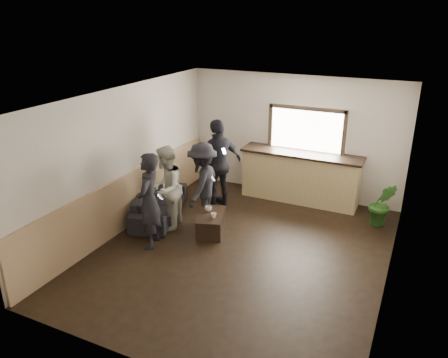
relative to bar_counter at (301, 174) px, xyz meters
The scene contains 12 objects.
ground 2.79m from the bar_counter, 96.35° to the right, with size 5.00×6.00×0.01m, color black.
room_shell 3.00m from the bar_counter, 111.04° to the right, with size 5.01×6.01×2.80m.
bar_counter is the anchor object (origin of this frame).
sofa 3.24m from the bar_counter, 139.49° to the right, with size 1.94×0.76×0.57m, color black.
coffee_table 2.56m from the bar_counter, 116.65° to the right, with size 0.48×0.86×0.38m, color black.
cup_a 2.50m from the bar_counter, 120.02° to the right, with size 0.13×0.13×0.10m, color silver.
cup_b 2.59m from the bar_counter, 113.04° to the right, with size 0.11×0.11×0.10m, color silver.
potted_plant 1.93m from the bar_counter, 15.62° to the right, with size 0.51×0.41×0.93m, color #2D6623.
person_a 3.73m from the bar_counter, 120.70° to the right, with size 0.60×0.75×1.80m.
person_b 3.19m from the bar_counter, 128.99° to the right, with size 0.84×0.97×1.71m.
person_c 2.43m from the bar_counter, 128.36° to the right, with size 0.74×1.15×1.69m.
person_d 1.92m from the bar_counter, 144.81° to the right, with size 1.00×1.24×1.98m.
Camera 1 is at (2.69, -6.40, 4.13)m, focal length 35.00 mm.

